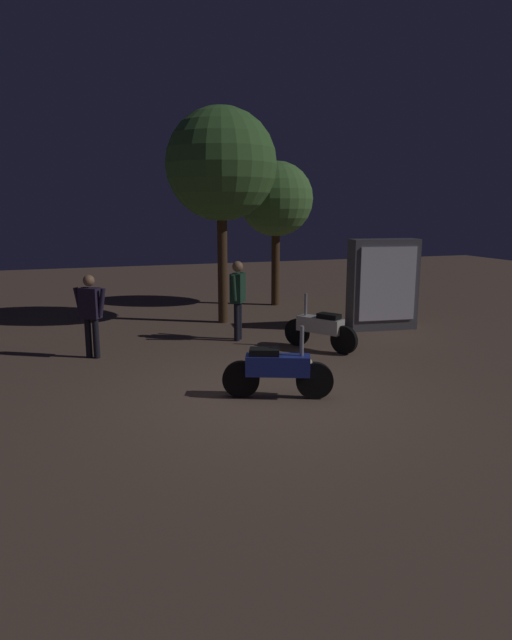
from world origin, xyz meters
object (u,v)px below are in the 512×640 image
motorcycle_blue_foreground (277,370)px  kiosk_billboard (383,284)px  person_rider_beside (238,293)px  person_bystander_far (90,309)px  motorcycle_white_parked_left (320,328)px

motorcycle_blue_foreground → kiosk_billboard: 5.51m
motorcycle_blue_foreground → kiosk_billboard: bearing=64.5°
person_rider_beside → kiosk_billboard: (3.52, -0.01, 0.03)m
person_bystander_far → kiosk_billboard: size_ratio=0.75×
motorcycle_blue_foreground → motorcycle_white_parked_left: size_ratio=1.09×
person_bystander_far → motorcycle_white_parked_left: bearing=-68.9°
person_rider_beside → person_bystander_far: bearing=45.1°
motorcycle_blue_foreground → person_bystander_far: 4.12m
person_bystander_far → motorcycle_blue_foreground: bearing=-110.2°
motorcycle_blue_foreground → person_rider_beside: person_rider_beside is taller
motorcycle_blue_foreground → person_bystander_far: size_ratio=0.99×
motorcycle_blue_foreground → person_bystander_far: bearing=149.9°
motorcycle_white_parked_left → person_rider_beside: size_ratio=0.85×
person_bystander_far → kiosk_billboard: kiosk_billboard is taller
motorcycle_blue_foreground → motorcycle_white_parked_left: (1.84, 2.39, 0.00)m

